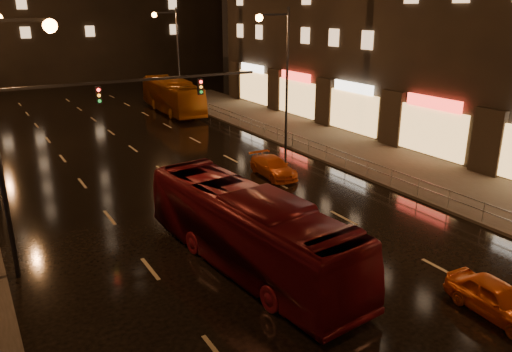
% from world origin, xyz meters
% --- Properties ---
extents(ground, '(140.00, 140.00, 0.00)m').
position_xyz_m(ground, '(0.00, 20.00, 0.00)').
color(ground, black).
rests_on(ground, ground).
extents(sidewalk_right, '(7.00, 70.00, 0.15)m').
position_xyz_m(sidewalk_right, '(13.50, 15.00, 0.07)').
color(sidewalk_right, '#38332D').
rests_on(sidewalk_right, ground).
extents(traffic_signal, '(15.31, 0.32, 6.20)m').
position_xyz_m(traffic_signal, '(-5.06, 20.00, 4.74)').
color(traffic_signal, black).
rests_on(traffic_signal, ground).
extents(railing_right, '(0.05, 56.00, 1.00)m').
position_xyz_m(railing_right, '(10.20, 18.00, 0.90)').
color(railing_right, '#99999E').
rests_on(railing_right, sidewalk_right).
extents(bus_red, '(3.80, 11.84, 3.24)m').
position_xyz_m(bus_red, '(-1.50, 8.22, 1.62)').
color(bus_red, '#5F0D16').
rests_on(bus_red, ground).
extents(bus_curb, '(3.33, 11.82, 3.26)m').
position_xyz_m(bus_curb, '(7.81, 39.60, 1.63)').
color(bus_curb, '#9E520F').
rests_on(bus_curb, ground).
extents(taxi_near, '(1.67, 3.67, 1.22)m').
position_xyz_m(taxi_near, '(4.00, 1.00, 0.61)').
color(taxi_near, '#D35613').
rests_on(taxi_near, ground).
extents(taxi_far, '(1.88, 4.12, 1.17)m').
position_xyz_m(taxi_far, '(5.53, 17.33, 0.58)').
color(taxi_far, '#D45713').
rests_on(taxi_far, ground).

